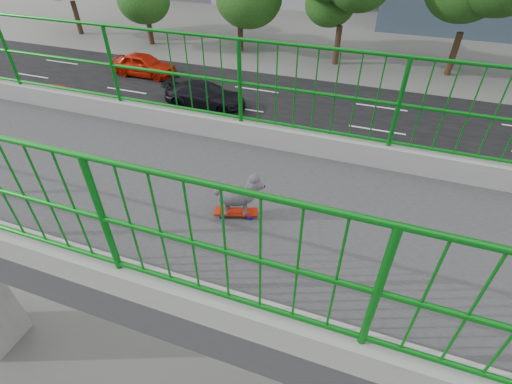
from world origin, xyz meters
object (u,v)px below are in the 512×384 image
object	(u,v)px
car_2	(60,99)
car_5	(345,248)
skateboard	(236,212)
car_4	(144,65)
car_3	(205,95)
poodle	(238,194)

from	to	relation	value
car_2	car_5	size ratio (longest dim) A/B	1.11
skateboard	car_4	bearing A→B (deg)	-158.65
car_3	car_4	xyz separation A→B (m)	(-3.20, -6.33, 0.06)
skateboard	car_5	size ratio (longest dim) A/B	0.11
car_2	car_5	bearing A→B (deg)	-109.98
skateboard	car_4	distance (m)	24.92
car_5	car_3	bearing A→B (deg)	-134.61
car_4	car_5	xyz separation A→B (m)	(12.80, 16.06, -0.07)
car_5	poodle	bearing A→B (deg)	-10.51
poodle	car_4	distance (m)	24.99
skateboard	car_3	distance (m)	19.03
poodle	car_2	distance (m)	21.75
skateboard	poodle	xyz separation A→B (m)	(-0.01, 0.03, 0.26)
poodle	car_4	size ratio (longest dim) A/B	0.12
skateboard	car_3	bearing A→B (deg)	-168.29
poodle	car_4	world-z (taller)	poodle
poodle	car_2	size ratio (longest dim) A/B	0.11
car_4	poodle	bearing A→B (deg)	-141.79
poodle	car_3	bearing A→B (deg)	-168.20
skateboard	car_5	distance (m)	8.92
car_3	car_4	distance (m)	7.09
car_2	car_3	xyz separation A→B (m)	(-3.20, 7.87, 0.06)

